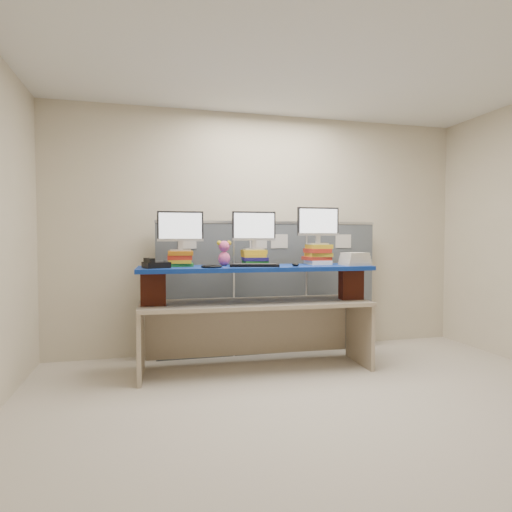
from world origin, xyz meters
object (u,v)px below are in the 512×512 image
object	(u,v)px
monitor_right	(318,223)
keyboard	(254,265)
blue_board	(256,268)
monitor_left	(180,228)
desk	(256,315)
desk_phone	(155,264)
monitor_center	(254,228)

from	to	relation	value
monitor_right	keyboard	distance (m)	0.88
blue_board	monitor_right	bearing A→B (deg)	9.62
monitor_left	keyboard	xyz separation A→B (m)	(0.69, -0.27, -0.36)
monitor_left	keyboard	distance (m)	0.82
monitor_left	monitor_right	bearing A→B (deg)	-0.00
desk	blue_board	xyz separation A→B (m)	(-0.00, 0.00, 0.48)
monitor_left	desk_phone	xyz separation A→B (m)	(-0.25, -0.19, -0.34)
monitor_left	desk_phone	size ratio (longest dim) A/B	1.68
monitor_right	keyboard	xyz separation A→B (m)	(-0.75, -0.21, -0.42)
monitor_left	keyboard	world-z (taller)	monitor_left
desk_phone	blue_board	bearing A→B (deg)	-14.54
keyboard	monitor_left	bearing A→B (deg)	171.56
desk	monitor_center	distance (m)	0.89
desk	monitor_left	distance (m)	1.15
desk	desk_phone	size ratio (longest dim) A/B	8.58
desk	monitor_right	xyz separation A→B (m)	(0.70, 0.09, 0.93)
monitor_left	keyboard	bearing A→B (deg)	-18.75
monitor_right	keyboard	size ratio (longest dim) A/B	0.90
monitor_center	monitor_right	size ratio (longest dim) A/B	1.00
keyboard	blue_board	bearing A→B (deg)	81.63
blue_board	desk_phone	world-z (taller)	desk_phone
monitor_center	desk_phone	xyz separation A→B (m)	(-0.99, -0.16, -0.35)
desk	blue_board	size ratio (longest dim) A/B	1.00
desk	monitor_right	distance (m)	1.17
monitor_right	blue_board	bearing A→B (deg)	-170.38
keyboard	monitor_center	bearing A→B (deg)	89.95
blue_board	monitor_right	xyz separation A→B (m)	(0.70, 0.09, 0.46)
monitor_right	desk_phone	bearing A→B (deg)	-173.10
desk	monitor_right	bearing A→B (deg)	9.62
monitor_left	monitor_right	world-z (taller)	monitor_right
keyboard	desk_phone	bearing A→B (deg)	-171.79
monitor_right	monitor_left	bearing A→B (deg)	180.00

